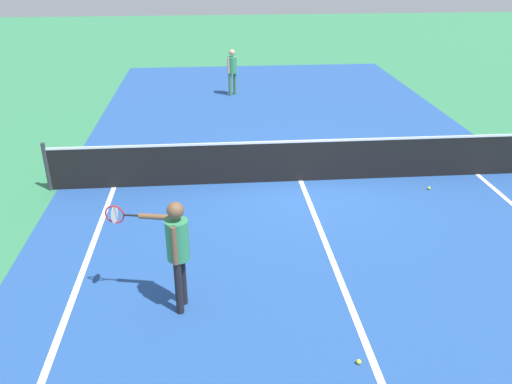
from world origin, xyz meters
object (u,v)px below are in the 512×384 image
Objects in this scene: net at (301,160)px; tennis_ball_near_net at (429,188)px; tennis_ball_mid_court at (359,362)px; player_near at (176,244)px; player_far at (232,68)px.

tennis_ball_near_net is at bearing -14.54° from net.
tennis_ball_mid_court is (-0.19, -5.67, -0.46)m from net.
tennis_ball_mid_court is (2.29, -1.35, -1.04)m from player_near.
tennis_ball_near_net is (3.86, -8.18, -0.92)m from player_far.
tennis_ball_near_net is at bearing -64.74° from player_far.
tennis_ball_near_net is at bearing 35.01° from player_near.
tennis_ball_mid_court is at bearing -120.06° from tennis_ball_near_net.
player_far reaches higher than tennis_ball_mid_court.
player_far is (1.32, 11.80, -0.12)m from player_near.
player_near is 11.87m from player_far.
player_near is 25.99× the size of tennis_ball_mid_court.
player_near reaches higher than player_far.
player_near is 1.10× the size of player_far.
player_near reaches higher than tennis_ball_mid_court.
net is 7.03× the size of player_far.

